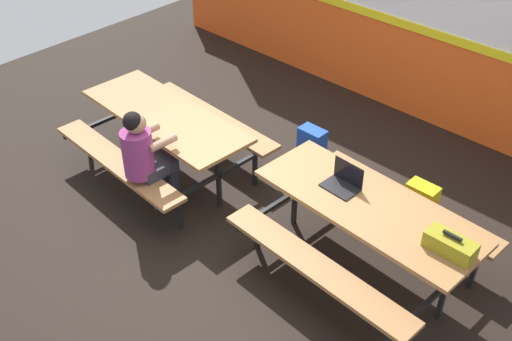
{
  "coord_description": "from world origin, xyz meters",
  "views": [
    {
      "loc": [
        3.33,
        -3.61,
        4.14
      ],
      "look_at": [
        0.0,
        -0.08,
        0.55
      ],
      "focal_mm": 43.63,
      "sensor_mm": 36.0,
      "label": 1
    }
  ],
  "objects_px": {
    "picnic_table_left": "(166,127)",
    "backpack_dark": "(312,146)",
    "laptop_dark": "(343,182)",
    "satchel_spare": "(421,203)",
    "toolbox_grey": "(450,245)",
    "picnic_table_right": "(366,219)",
    "student_nearer": "(145,154)"
  },
  "relations": [
    {
      "from": "student_nearer",
      "to": "toolbox_grey",
      "type": "xyz_separation_m",
      "value": [
        2.82,
        0.77,
        0.1
      ]
    },
    {
      "from": "laptop_dark",
      "to": "toolbox_grey",
      "type": "distance_m",
      "value": 1.11
    },
    {
      "from": "picnic_table_left",
      "to": "satchel_spare",
      "type": "distance_m",
      "value": 2.75
    },
    {
      "from": "laptop_dark",
      "to": "picnic_table_left",
      "type": "bearing_deg",
      "value": -172.37
    },
    {
      "from": "picnic_table_left",
      "to": "toolbox_grey",
      "type": "height_order",
      "value": "toolbox_grey"
    },
    {
      "from": "picnic_table_right",
      "to": "laptop_dark",
      "type": "distance_m",
      "value": 0.38
    },
    {
      "from": "picnic_table_left",
      "to": "backpack_dark",
      "type": "relative_size",
      "value": 4.73
    },
    {
      "from": "backpack_dark",
      "to": "satchel_spare",
      "type": "height_order",
      "value": "same"
    },
    {
      "from": "satchel_spare",
      "to": "toolbox_grey",
      "type": "bearing_deg",
      "value": -52.5
    },
    {
      "from": "picnic_table_left",
      "to": "student_nearer",
      "type": "xyz_separation_m",
      "value": [
        0.39,
        -0.58,
        0.13
      ]
    },
    {
      "from": "picnic_table_right",
      "to": "backpack_dark",
      "type": "xyz_separation_m",
      "value": [
        -1.38,
        0.98,
        -0.36
      ]
    },
    {
      "from": "toolbox_grey",
      "to": "satchel_spare",
      "type": "relative_size",
      "value": 0.91
    },
    {
      "from": "laptop_dark",
      "to": "picnic_table_right",
      "type": "bearing_deg",
      "value": -9.78
    },
    {
      "from": "toolbox_grey",
      "to": "picnic_table_right",
      "type": "bearing_deg",
      "value": 177.03
    },
    {
      "from": "picnic_table_left",
      "to": "backpack_dark",
      "type": "distance_m",
      "value": 1.64
    },
    {
      "from": "student_nearer",
      "to": "satchel_spare",
      "type": "height_order",
      "value": "student_nearer"
    },
    {
      "from": "student_nearer",
      "to": "toolbox_grey",
      "type": "distance_m",
      "value": 2.93
    },
    {
      "from": "laptop_dark",
      "to": "satchel_spare",
      "type": "bearing_deg",
      "value": 68.07
    },
    {
      "from": "laptop_dark",
      "to": "satchel_spare",
      "type": "xyz_separation_m",
      "value": [
        0.36,
        0.88,
        -0.57
      ]
    },
    {
      "from": "picnic_table_left",
      "to": "toolbox_grey",
      "type": "distance_m",
      "value": 3.23
    },
    {
      "from": "picnic_table_right",
      "to": "student_nearer",
      "type": "height_order",
      "value": "student_nearer"
    },
    {
      "from": "picnic_table_right",
      "to": "satchel_spare",
      "type": "distance_m",
      "value": 1.0
    },
    {
      "from": "picnic_table_left",
      "to": "picnic_table_right",
      "type": "bearing_deg",
      "value": 5.41
    },
    {
      "from": "picnic_table_right",
      "to": "student_nearer",
      "type": "bearing_deg",
      "value": -158.32
    },
    {
      "from": "laptop_dark",
      "to": "backpack_dark",
      "type": "relative_size",
      "value": 0.75
    },
    {
      "from": "satchel_spare",
      "to": "laptop_dark",
      "type": "bearing_deg",
      "value": -111.93
    },
    {
      "from": "laptop_dark",
      "to": "toolbox_grey",
      "type": "height_order",
      "value": "laptop_dark"
    },
    {
      "from": "student_nearer",
      "to": "backpack_dark",
      "type": "relative_size",
      "value": 2.74
    },
    {
      "from": "picnic_table_left",
      "to": "picnic_table_right",
      "type": "xyz_separation_m",
      "value": [
        2.42,
        0.23,
        0.0
      ]
    },
    {
      "from": "picnic_table_right",
      "to": "satchel_spare",
      "type": "height_order",
      "value": "picnic_table_right"
    },
    {
      "from": "picnic_table_left",
      "to": "laptop_dark",
      "type": "distance_m",
      "value": 2.14
    },
    {
      "from": "student_nearer",
      "to": "toolbox_grey",
      "type": "height_order",
      "value": "student_nearer"
    }
  ]
}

